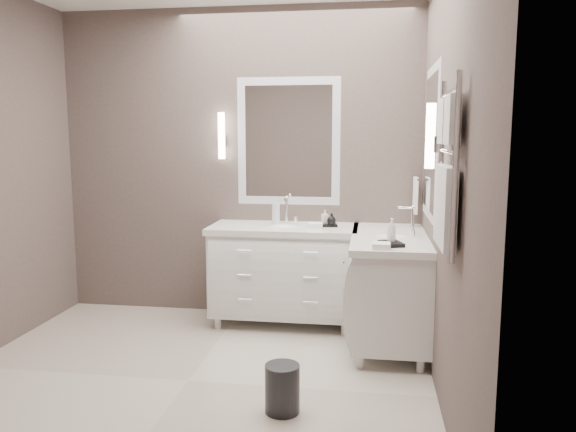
# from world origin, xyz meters

# --- Properties ---
(floor) EXTENTS (3.20, 3.00, 0.01)m
(floor) POSITION_xyz_m (0.00, 0.00, -0.01)
(floor) COLOR beige
(floor) RESTS_ON ground
(wall_back) EXTENTS (3.20, 0.01, 2.70)m
(wall_back) POSITION_xyz_m (0.00, 1.50, 1.35)
(wall_back) COLOR #534642
(wall_back) RESTS_ON floor
(wall_front) EXTENTS (3.20, 0.01, 2.70)m
(wall_front) POSITION_xyz_m (0.00, -1.50, 1.35)
(wall_front) COLOR #534642
(wall_front) RESTS_ON floor
(wall_right) EXTENTS (0.01, 3.00, 2.70)m
(wall_right) POSITION_xyz_m (1.60, 0.00, 1.35)
(wall_right) COLOR #534642
(wall_right) RESTS_ON floor
(vanity_back) EXTENTS (1.24, 0.59, 0.97)m
(vanity_back) POSITION_xyz_m (0.45, 1.23, 0.49)
(vanity_back) COLOR white
(vanity_back) RESTS_ON floor
(vanity_right) EXTENTS (0.59, 1.24, 0.97)m
(vanity_right) POSITION_xyz_m (1.33, 0.90, 0.49)
(vanity_right) COLOR white
(vanity_right) RESTS_ON floor
(mirror_back) EXTENTS (0.90, 0.02, 1.10)m
(mirror_back) POSITION_xyz_m (0.45, 1.49, 1.55)
(mirror_back) COLOR white
(mirror_back) RESTS_ON wall_back
(mirror_right) EXTENTS (0.02, 0.90, 1.10)m
(mirror_right) POSITION_xyz_m (1.59, 0.80, 1.55)
(mirror_right) COLOR white
(mirror_right) RESTS_ON wall_right
(sconce_back) EXTENTS (0.06, 0.06, 0.40)m
(sconce_back) POSITION_xyz_m (-0.13, 1.43, 1.59)
(sconce_back) COLOR white
(sconce_back) RESTS_ON wall_back
(sconce_right) EXTENTS (0.06, 0.06, 0.40)m
(sconce_right) POSITION_xyz_m (1.53, 0.22, 1.59)
(sconce_right) COLOR white
(sconce_right) RESTS_ON wall_right
(towel_bar_corner) EXTENTS (0.03, 0.22, 0.30)m
(towel_bar_corner) POSITION_xyz_m (1.54, 1.36, 1.12)
(towel_bar_corner) COLOR white
(towel_bar_corner) RESTS_ON wall_right
(towel_ladder) EXTENTS (0.06, 0.58, 0.90)m
(towel_ladder) POSITION_xyz_m (1.55, -0.40, 1.39)
(towel_ladder) COLOR white
(towel_ladder) RESTS_ON wall_right
(waste_bin) EXTENTS (0.24, 0.24, 0.29)m
(waste_bin) POSITION_xyz_m (0.68, -0.32, 0.14)
(waste_bin) COLOR black
(waste_bin) RESTS_ON floor
(amenity_tray_back) EXTENTS (0.16, 0.13, 0.02)m
(amenity_tray_back) POSITION_xyz_m (0.82, 1.25, 0.86)
(amenity_tray_back) COLOR black
(amenity_tray_back) RESTS_ON vanity_back
(amenity_tray_right) EXTENTS (0.18, 0.21, 0.03)m
(amenity_tray_right) POSITION_xyz_m (1.31, 0.49, 0.86)
(amenity_tray_right) COLOR black
(amenity_tray_right) RESTS_ON vanity_right
(water_bottle) EXTENTS (0.08, 0.08, 0.19)m
(water_bottle) POSITION_xyz_m (0.37, 1.27, 0.94)
(water_bottle) COLOR silver
(water_bottle) RESTS_ON vanity_back
(soap_bottle_a) EXTENTS (0.07, 0.07, 0.12)m
(soap_bottle_a) POSITION_xyz_m (0.79, 1.27, 0.93)
(soap_bottle_a) COLOR white
(soap_bottle_a) RESTS_ON amenity_tray_back
(soap_bottle_b) EXTENTS (0.08, 0.08, 0.10)m
(soap_bottle_b) POSITION_xyz_m (0.85, 1.22, 0.92)
(soap_bottle_b) COLOR black
(soap_bottle_b) RESTS_ON amenity_tray_back
(soap_bottle_c) EXTENTS (0.08, 0.08, 0.16)m
(soap_bottle_c) POSITION_xyz_m (1.31, 0.49, 0.96)
(soap_bottle_c) COLOR white
(soap_bottle_c) RESTS_ON amenity_tray_right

